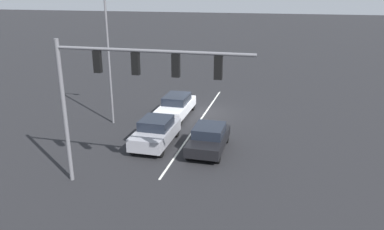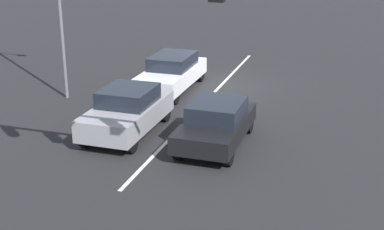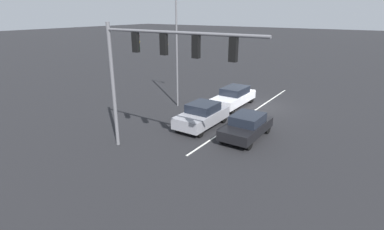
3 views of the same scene
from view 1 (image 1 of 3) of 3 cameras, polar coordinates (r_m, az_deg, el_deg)
name	(u,v)px [view 1 (image 1 of 3)]	position (r m, az deg, el deg)	size (l,w,h in m)	color
ground_plane	(206,112)	(28.10, 2.11, 0.42)	(240.00, 240.00, 0.00)	black
lane_stripe_left_divider	(199,123)	(25.89, 1.00, -1.19)	(0.12, 16.79, 0.01)	silver
car_black_leftlane_front	(209,138)	(21.31, 2.57, -3.52)	(1.87, 4.03, 1.47)	black
car_gray_midlane_front	(156,132)	(22.14, -5.55, -2.56)	(1.91, 4.19, 1.61)	gray
car_white_midlane_second	(176,106)	(26.99, -2.42, 1.42)	(1.84, 4.68, 1.56)	silver
traffic_signal_gantry	(122,80)	(16.25, -10.69, 5.33)	(8.65, 0.37, 6.79)	slate
street_lamp_right_shoulder	(110,47)	(25.12, -12.35, 10.07)	(1.70, 0.24, 9.26)	slate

